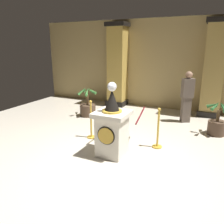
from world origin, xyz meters
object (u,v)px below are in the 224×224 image
(potted_palm_left, at_px, (88,108))
(bystander_guest, at_px, (187,96))
(stanchion_far, at_px, (91,125))
(stanchion_near, at_px, (158,134))
(pedestal_clock, at_px, (112,128))
(potted_palm_right, at_px, (217,124))

(potted_palm_left, relative_size, bystander_guest, 0.65)
(stanchion_far, relative_size, bystander_guest, 0.63)
(stanchion_near, xyz_separation_m, stanchion_far, (-1.79, -0.17, 0.01))
(pedestal_clock, distance_m, potted_palm_right, 3.21)
(pedestal_clock, height_order, potted_palm_right, pedestal_clock)
(potted_palm_left, bearing_deg, potted_palm_right, 0.01)
(stanchion_near, bearing_deg, pedestal_clock, -134.89)
(pedestal_clock, xyz_separation_m, stanchion_far, (-0.94, 0.68, -0.28))
(potted_palm_left, bearing_deg, stanchion_near, -27.64)
(pedestal_clock, bearing_deg, bystander_guest, 69.65)
(stanchion_far, bearing_deg, potted_palm_left, 123.92)
(potted_palm_right, distance_m, bystander_guest, 1.36)
(bystander_guest, bearing_deg, stanchion_near, -98.08)
(stanchion_near, height_order, potted_palm_left, potted_palm_left)
(stanchion_far, bearing_deg, pedestal_clock, -35.67)
(stanchion_near, bearing_deg, potted_palm_right, 50.00)
(stanchion_far, distance_m, potted_palm_right, 3.52)
(potted_palm_left, xyz_separation_m, potted_palm_right, (4.22, 0.00, 0.02))
(pedestal_clock, relative_size, stanchion_near, 1.66)
(stanchion_near, height_order, potted_palm_right, stanchion_near)
(stanchion_far, distance_m, potted_palm_left, 2.05)
(pedestal_clock, relative_size, bystander_guest, 1.02)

